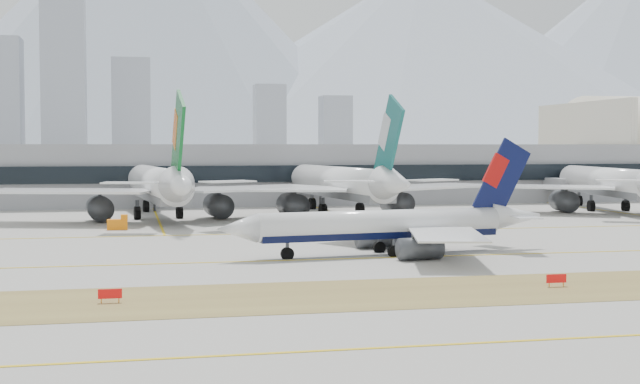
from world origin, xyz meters
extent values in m
plane|color=#A4A19A|center=(0.00, 0.00, 0.00)|extent=(3000.00, 3000.00, 0.00)
cube|color=olive|center=(0.00, -32.00, 0.02)|extent=(360.00, 18.00, 0.06)
cube|color=yellow|center=(0.00, -5.00, 0.03)|extent=(360.00, 0.45, 0.04)
cube|color=yellow|center=(0.00, -55.00, 0.03)|extent=(360.00, 0.45, 0.04)
cube|color=yellow|center=(0.00, 30.00, 0.03)|extent=(360.00, 0.45, 0.04)
cylinder|color=white|center=(5.75, -1.70, 4.15)|extent=(34.73, 8.39, 3.78)
cube|color=black|center=(5.75, -1.70, 3.12)|extent=(33.97, 7.74, 1.70)
cone|color=white|center=(-13.98, -4.38, 4.15)|extent=(5.74, 4.45, 3.78)
cone|color=white|center=(26.66, 1.14, 4.63)|extent=(8.11, 4.78, 3.78)
cube|color=white|center=(8.75, 9.27, 3.59)|extent=(16.64, 20.40, 0.23)
cube|color=white|center=(24.58, 5.81, 4.91)|extent=(5.32, 6.22, 0.15)
cylinder|color=#3F4247|center=(7.30, 5.55, 1.51)|extent=(6.09, 3.58, 2.83)
cube|color=#3F4247|center=(7.30, 5.55, 2.64)|extent=(2.41, 0.60, 1.32)
cube|color=white|center=(11.57, -11.48, 3.59)|extent=(12.86, 20.15, 0.23)
cube|color=white|center=(25.90, -3.92, 4.91)|extent=(4.25, 5.80, 0.15)
cylinder|color=#3F4247|center=(9.18, -8.28, 1.51)|extent=(6.09, 3.58, 2.83)
cube|color=#3F4247|center=(9.18, -8.28, 2.64)|extent=(2.41, 0.60, 1.32)
cube|color=#090F3C|center=(24.29, 0.81, 9.90)|extent=(9.29, 1.59, 11.83)
cube|color=#B30D0B|center=(23.34, 0.68, 11.17)|extent=(4.23, 0.98, 5.07)
cylinder|color=#3F4247|center=(-7.26, -3.47, 1.13)|extent=(0.45, 0.45, 2.27)
cylinder|color=black|center=(-7.26, -3.47, 0.66)|extent=(1.77, 0.88, 1.70)
cylinder|color=#3F4247|center=(7.03, -4.01, 1.13)|extent=(0.45, 0.45, 2.27)
cylinder|color=black|center=(7.03, -4.01, 0.66)|extent=(1.77, 0.88, 1.70)
cylinder|color=#3F4247|center=(6.37, 0.86, 1.13)|extent=(0.45, 0.45, 2.27)
cylinder|color=black|center=(6.37, 0.86, 0.66)|extent=(1.77, 0.88, 1.70)
cylinder|color=white|center=(-21.59, 65.47, 7.12)|extent=(11.53, 49.33, 6.47)
cube|color=slate|center=(-21.59, 65.47, 5.34)|extent=(10.47, 48.26, 2.91)
cone|color=white|center=(-24.53, 93.51, 7.12)|extent=(7.22, 8.11, 6.47)
cone|color=white|center=(-18.47, 35.73, 7.93)|extent=(7.57, 11.49, 6.47)
cube|color=white|center=(-3.46, 60.14, 6.15)|extent=(34.11, 27.15, 0.39)
cube|color=white|center=(-10.32, 38.63, 8.41)|extent=(10.21, 8.03, 0.26)
cylinder|color=#3F4247|center=(-9.59, 62.75, 2.59)|extent=(5.68, 8.62, 4.85)
cube|color=#3F4247|center=(-9.59, 62.75, 4.53)|extent=(0.84, 3.43, 2.26)
cube|color=white|center=(-38.22, 56.50, 6.15)|extent=(33.79, 22.26, 0.39)
cube|color=white|center=(-27.05, 36.88, 8.41)|extent=(9.85, 6.54, 0.26)
cylinder|color=#3F4247|center=(-32.76, 60.33, 2.59)|extent=(5.68, 8.62, 4.85)
cube|color=#3F4247|center=(-32.76, 60.33, 4.53)|extent=(0.84, 3.43, 2.26)
cube|color=#0D5D23|center=(-18.83, 39.11, 15.61)|extent=(1.99, 13.52, 17.36)
cube|color=#D9590C|center=(-18.97, 40.46, 17.50)|extent=(1.34, 6.14, 7.43)
cylinder|color=#3F4247|center=(-23.53, 83.96, 1.94)|extent=(0.78, 0.78, 3.88)
cylinder|color=black|center=(-23.53, 83.96, 1.13)|extent=(1.43, 3.01, 2.91)
cylinder|color=#3F4247|center=(-25.63, 63.68, 1.94)|extent=(0.78, 0.78, 3.88)
cylinder|color=black|center=(-25.63, 63.68, 1.13)|extent=(1.43, 3.01, 2.91)
cylinder|color=#3F4247|center=(-17.26, 64.55, 1.94)|extent=(0.78, 0.78, 3.88)
cylinder|color=black|center=(-17.26, 64.55, 1.13)|extent=(1.43, 3.01, 2.91)
cylinder|color=white|center=(16.35, 66.27, 7.04)|extent=(11.99, 48.79, 6.40)
cube|color=slate|center=(16.35, 66.27, 5.28)|extent=(10.93, 47.72, 2.88)
cone|color=white|center=(13.10, 93.97, 7.04)|extent=(7.22, 8.09, 6.40)
cone|color=white|center=(19.80, 36.92, 7.84)|extent=(7.61, 11.42, 6.40)
cube|color=white|center=(34.34, 61.23, 6.08)|extent=(33.70, 27.09, 0.38)
cube|color=white|center=(27.82, 39.89, 8.32)|extent=(10.10, 8.01, 0.26)
cylinder|color=#3F4247|center=(28.25, 63.74, 2.56)|extent=(5.71, 8.57, 4.80)
cube|color=#3F4247|center=(28.25, 63.74, 4.48)|extent=(0.87, 3.39, 2.24)
cube|color=white|center=(0.02, 57.21, 6.08)|extent=(33.34, 21.69, 0.38)
cube|color=white|center=(11.30, 37.95, 8.32)|extent=(9.71, 6.37, 0.26)
cylinder|color=#3F4247|center=(5.37, 61.06, 2.56)|extent=(5.71, 8.57, 4.80)
cube|color=#3F4247|center=(5.37, 61.06, 4.48)|extent=(0.87, 3.39, 2.24)
cube|color=#145756|center=(19.41, 40.25, 15.44)|extent=(2.13, 13.35, 17.16)
cube|color=#B9BDC3|center=(19.25, 41.59, 17.30)|extent=(1.40, 6.07, 7.34)
cylinder|color=#3F4247|center=(14.21, 84.53, 1.92)|extent=(0.77, 0.77, 3.84)
cylinder|color=black|center=(14.21, 84.53, 1.12)|extent=(1.45, 2.99, 2.88)
cylinder|color=#3F4247|center=(12.38, 64.46, 1.92)|extent=(0.77, 0.77, 3.84)
cylinder|color=black|center=(12.38, 64.46, 1.12)|extent=(1.45, 2.99, 2.88)
cylinder|color=#3F4247|center=(20.64, 65.42, 1.92)|extent=(0.77, 0.77, 3.84)
cylinder|color=black|center=(20.64, 65.42, 1.12)|extent=(1.45, 2.99, 2.88)
cylinder|color=white|center=(78.05, 65.47, 6.70)|extent=(12.97, 46.47, 6.09)
cube|color=slate|center=(78.05, 65.47, 5.03)|extent=(11.93, 45.42, 2.74)
cone|color=white|center=(82.05, 91.72, 6.70)|extent=(7.09, 7.88, 6.09)
cube|color=white|center=(60.76, 61.26, 5.79)|extent=(32.00, 26.45, 0.37)
cube|color=white|center=(66.26, 40.72, 7.92)|extent=(9.63, 7.83, 0.24)
cylinder|color=#3F4247|center=(66.64, 63.44, 2.44)|extent=(5.68, 8.28, 4.57)
cube|color=#3F4247|center=(66.64, 63.44, 4.27)|extent=(0.93, 3.23, 2.13)
cylinder|color=#3F4247|center=(80.69, 82.77, 1.83)|extent=(0.73, 0.73, 3.66)
cylinder|color=black|center=(80.69, 82.77, 1.07)|extent=(1.47, 2.87, 2.74)
cylinder|color=#3F4247|center=(73.94, 64.80, 1.83)|extent=(0.73, 0.73, 3.66)
cylinder|color=black|center=(73.94, 64.80, 1.07)|extent=(1.47, 2.87, 2.74)
cylinder|color=#3F4247|center=(81.77, 63.60, 1.83)|extent=(0.73, 0.73, 3.66)
cylinder|color=black|center=(81.77, 63.60, 1.07)|extent=(1.47, 2.87, 2.74)
cube|color=gray|center=(0.00, 115.00, 7.50)|extent=(280.00, 42.00, 15.00)
cube|color=black|center=(0.00, 93.50, 7.95)|extent=(280.00, 1.20, 4.00)
cube|color=beige|center=(110.00, 135.00, 14.10)|extent=(2.00, 57.00, 27.90)
cube|color=red|center=(-29.11, -32.00, 0.90)|extent=(2.20, 0.15, 0.90)
cylinder|color=orange|center=(-29.91, -32.00, 0.25)|extent=(0.10, 0.10, 0.50)
cylinder|color=orange|center=(-28.31, -32.00, 0.25)|extent=(0.10, 0.10, 0.50)
cube|color=red|center=(16.06, -32.00, 0.90)|extent=(2.20, 0.15, 0.90)
cylinder|color=orange|center=(15.26, -32.00, 0.25)|extent=(0.10, 0.10, 0.50)
cylinder|color=orange|center=(16.86, -32.00, 0.25)|extent=(0.10, 0.10, 0.50)
cube|color=orange|center=(39.42, 44.33, 0.90)|extent=(3.50, 2.00, 1.80)
cube|color=orange|center=(40.62, 44.33, 2.10)|extent=(1.20, 1.80, 1.00)
cylinder|color=black|center=(38.22, 43.53, 0.35)|extent=(0.70, 0.30, 0.70)
cylinder|color=black|center=(38.22, 45.13, 0.35)|extent=(0.70, 0.30, 0.70)
cylinder|color=black|center=(40.62, 43.53, 0.35)|extent=(0.70, 0.30, 0.70)
cylinder|color=black|center=(40.62, 45.13, 0.35)|extent=(0.70, 0.30, 0.70)
cube|color=orange|center=(-29.28, 42.39, 0.90)|extent=(3.50, 2.00, 1.80)
cube|color=orange|center=(-28.08, 42.39, 2.10)|extent=(1.20, 1.80, 1.00)
cylinder|color=black|center=(-30.48, 41.59, 0.35)|extent=(0.70, 0.30, 0.70)
cylinder|color=black|center=(-30.48, 43.19, 0.35)|extent=(0.70, 0.30, 0.70)
cylinder|color=black|center=(-28.08, 41.59, 0.35)|extent=(0.70, 0.30, 0.70)
cylinder|color=black|center=(-28.08, 43.19, 0.35)|extent=(0.70, 0.30, 0.70)
cube|color=#969CAA|center=(-65.00, 450.00, 55.00)|extent=(26.00, 23.40, 110.00)
cube|color=#969CAA|center=(-25.00, 465.00, 35.00)|extent=(24.00, 21.60, 70.00)
cube|color=#969CAA|center=(65.00, 470.00, 27.50)|extent=(20.00, 18.00, 55.00)
cube|color=#969CAA|center=(110.00, 470.00, 24.00)|extent=(20.00, 18.00, 48.00)
cone|color=#9EA8B7|center=(0.00, 1400.00, 211.50)|extent=(900.00, 900.00, 470.00)
cone|color=#9EA8B7|center=(480.00, 1390.00, 157.50)|extent=(1120.00, 1120.00, 350.00)
camera|label=1|loc=(-27.34, -116.56, 14.71)|focal=50.00mm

